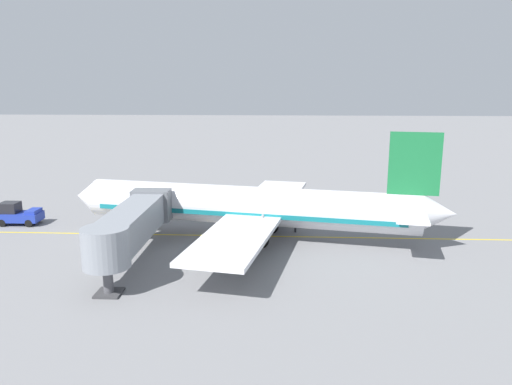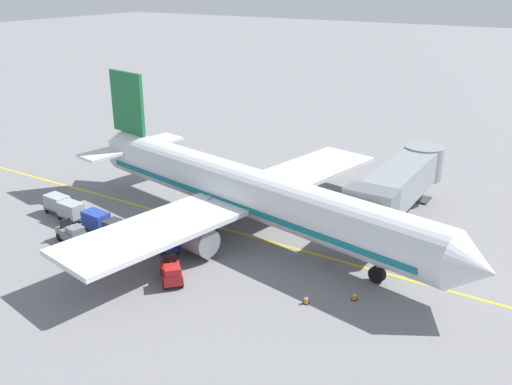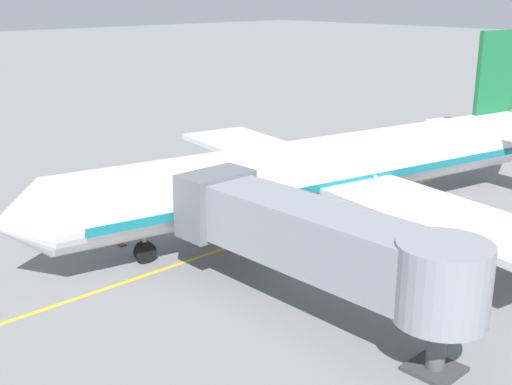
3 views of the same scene
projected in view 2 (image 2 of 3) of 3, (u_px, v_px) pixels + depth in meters
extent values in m
plane|color=slate|center=(251.00, 236.00, 42.55)|extent=(400.00, 400.00, 0.00)
cube|color=gold|center=(251.00, 236.00, 42.55)|extent=(0.24, 80.00, 0.01)
cylinder|color=silver|center=(250.00, 192.00, 42.15)|extent=(9.49, 32.14, 3.70)
cube|color=#14707A|center=(250.00, 198.00, 42.32)|extent=(9.06, 29.63, 0.44)
cone|color=silver|center=(475.00, 268.00, 31.29)|extent=(4.00, 3.02, 3.63)
cone|color=silver|center=(116.00, 144.00, 53.04)|extent=(3.60, 3.33, 3.14)
cube|color=black|center=(445.00, 247.00, 32.19)|extent=(2.93, 1.59, 0.60)
cube|color=silver|center=(241.00, 197.00, 43.02)|extent=(30.44, 10.60, 0.36)
cylinder|color=gray|center=(294.00, 195.00, 46.74)|extent=(2.55, 3.51, 2.00)
cylinder|color=gray|center=(194.00, 238.00, 39.20)|extent=(2.55, 3.51, 2.00)
cube|color=#196B38|center=(127.00, 103.00, 49.96)|extent=(1.12, 4.38, 5.50)
cube|color=silver|center=(132.00, 147.00, 51.30)|extent=(10.31, 4.39, 0.24)
cylinder|color=black|center=(377.00, 274.00, 36.07)|extent=(0.64, 1.16, 1.10)
cylinder|color=gray|center=(379.00, 253.00, 35.51)|extent=(0.24, 0.24, 2.00)
cylinder|color=black|center=(252.00, 210.00, 45.98)|extent=(0.64, 1.16, 1.10)
cylinder|color=gray|center=(252.00, 192.00, 45.42)|extent=(0.24, 0.24, 2.00)
cylinder|color=black|center=(211.00, 227.00, 42.83)|extent=(0.64, 1.16, 1.10)
cylinder|color=gray|center=(210.00, 208.00, 42.27)|extent=(0.24, 0.24, 2.00)
cube|color=gray|center=(398.00, 185.00, 43.07)|extent=(13.02, 2.80, 2.60)
cube|color=slate|center=(370.00, 209.00, 38.56)|extent=(2.00, 3.50, 2.99)
cylinder|color=gray|center=(423.00, 162.00, 48.21)|extent=(3.36, 3.36, 2.86)
cylinder|color=#4C4C51|center=(420.00, 188.00, 49.07)|extent=(0.70, 0.70, 2.19)
cube|color=#38383A|center=(419.00, 199.00, 49.44)|extent=(1.80, 1.80, 0.16)
cube|color=#B21E1E|center=(171.00, 273.00, 36.12)|extent=(2.60, 2.63, 0.70)
cube|color=#B21E1E|center=(172.00, 270.00, 35.29)|extent=(1.46, 1.46, 0.44)
cube|color=black|center=(170.00, 258.00, 36.50)|extent=(0.72, 0.70, 0.64)
cylinder|color=black|center=(171.00, 265.00, 35.77)|extent=(0.24, 0.25, 0.54)
cylinder|color=black|center=(182.00, 283.00, 35.58)|extent=(0.53, 0.54, 0.56)
cylinder|color=black|center=(165.00, 285.00, 35.33)|extent=(0.53, 0.54, 0.56)
cylinder|color=black|center=(179.00, 270.00, 37.16)|extent=(0.53, 0.54, 0.56)
cylinder|color=black|center=(162.00, 272.00, 36.92)|extent=(0.53, 0.54, 0.56)
cube|color=slate|center=(71.00, 234.00, 41.48)|extent=(1.67, 2.69, 0.70)
cube|color=slate|center=(75.00, 230.00, 40.83)|extent=(1.21, 1.23, 0.44)
cube|color=black|center=(65.00, 223.00, 41.68)|extent=(0.86, 0.32, 0.64)
cylinder|color=black|center=(71.00, 227.00, 41.17)|extent=(0.13, 0.27, 0.54)
cylinder|color=black|center=(85.00, 240.00, 41.41)|extent=(0.31, 0.59, 0.56)
cylinder|color=black|center=(71.00, 244.00, 40.68)|extent=(0.31, 0.59, 0.56)
cylinder|color=black|center=(72.00, 233.00, 42.53)|extent=(0.31, 0.59, 0.56)
cylinder|color=black|center=(59.00, 237.00, 41.80)|extent=(0.31, 0.59, 0.56)
cube|color=#1E339E|center=(163.00, 244.00, 39.94)|extent=(1.57, 2.65, 0.70)
cube|color=#1E339E|center=(169.00, 240.00, 39.31)|extent=(1.17, 1.19, 0.44)
cube|color=black|center=(156.00, 233.00, 40.12)|extent=(0.85, 0.29, 0.64)
cylinder|color=black|center=(163.00, 236.00, 39.63)|extent=(0.12, 0.27, 0.54)
cylinder|color=black|center=(177.00, 249.00, 39.91)|extent=(0.28, 0.58, 0.56)
cylinder|color=black|center=(165.00, 255.00, 39.15)|extent=(0.28, 0.58, 0.56)
cylinder|color=black|center=(161.00, 242.00, 40.98)|extent=(0.28, 0.58, 0.56)
cylinder|color=black|center=(149.00, 247.00, 40.22)|extent=(0.28, 0.58, 0.56)
cube|color=#4C4C51|center=(119.00, 237.00, 41.57)|extent=(1.47, 2.30, 0.12)
cube|color=#2D2D33|center=(118.00, 229.00, 41.35)|extent=(1.40, 2.18, 1.10)
cylinder|color=#4C4C51|center=(132.00, 242.00, 40.77)|extent=(0.12, 0.70, 0.07)
cylinder|color=black|center=(132.00, 240.00, 41.61)|extent=(0.15, 0.37, 0.36)
cylinder|color=black|center=(120.00, 245.00, 40.78)|extent=(0.15, 0.37, 0.36)
cylinder|color=black|center=(117.00, 234.00, 42.53)|extent=(0.15, 0.37, 0.36)
cylinder|color=black|center=(106.00, 239.00, 41.70)|extent=(0.15, 0.37, 0.36)
cube|color=#4C4C51|center=(97.00, 226.00, 43.31)|extent=(1.47, 2.30, 0.12)
cube|color=#233D9E|center=(96.00, 219.00, 43.09)|extent=(1.40, 2.18, 1.10)
cylinder|color=#4C4C51|center=(109.00, 231.00, 42.51)|extent=(0.12, 0.70, 0.07)
cylinder|color=black|center=(110.00, 229.00, 43.35)|extent=(0.15, 0.37, 0.36)
cylinder|color=black|center=(98.00, 234.00, 42.53)|extent=(0.15, 0.37, 0.36)
cylinder|color=black|center=(96.00, 224.00, 44.27)|extent=(0.15, 0.37, 0.36)
cylinder|color=black|center=(84.00, 229.00, 43.45)|extent=(0.15, 0.37, 0.36)
cube|color=#4C4C51|center=(72.00, 216.00, 45.10)|extent=(1.47, 2.30, 0.12)
cube|color=#999EA3|center=(71.00, 209.00, 44.88)|extent=(1.40, 2.18, 1.10)
cylinder|color=#4C4C51|center=(83.00, 221.00, 44.30)|extent=(0.12, 0.70, 0.07)
cylinder|color=black|center=(84.00, 219.00, 45.14)|extent=(0.15, 0.37, 0.36)
cylinder|color=black|center=(73.00, 224.00, 44.32)|extent=(0.15, 0.37, 0.36)
cylinder|color=black|center=(71.00, 214.00, 46.06)|extent=(0.15, 0.37, 0.36)
cylinder|color=black|center=(60.00, 218.00, 45.23)|extent=(0.15, 0.37, 0.36)
cube|color=#4C4C51|center=(58.00, 209.00, 46.53)|extent=(1.47, 2.30, 0.12)
cube|color=#999EA3|center=(57.00, 202.00, 46.30)|extent=(1.40, 2.18, 1.10)
cylinder|color=#4C4C51|center=(69.00, 213.00, 45.72)|extent=(0.12, 0.70, 0.07)
cylinder|color=black|center=(70.00, 211.00, 46.57)|extent=(0.15, 0.37, 0.36)
cylinder|color=black|center=(59.00, 216.00, 45.74)|extent=(0.15, 0.37, 0.36)
cylinder|color=black|center=(58.00, 207.00, 47.48)|extent=(0.15, 0.37, 0.36)
cylinder|color=black|center=(47.00, 211.00, 46.66)|extent=(0.15, 0.37, 0.36)
cylinder|color=#232328|center=(185.00, 223.00, 43.81)|extent=(0.15, 0.15, 0.85)
cylinder|color=#232328|center=(184.00, 224.00, 43.63)|extent=(0.15, 0.15, 0.85)
cube|color=orange|center=(184.00, 215.00, 43.46)|extent=(0.43, 0.34, 0.60)
cylinder|color=orange|center=(185.00, 214.00, 43.70)|extent=(0.24, 0.15, 0.57)
cylinder|color=orange|center=(183.00, 217.00, 43.25)|extent=(0.24, 0.15, 0.57)
sphere|color=tan|center=(183.00, 210.00, 43.30)|extent=(0.22, 0.22, 0.22)
cube|color=red|center=(183.00, 210.00, 43.30)|extent=(0.28, 0.15, 0.10)
cube|color=black|center=(306.00, 303.00, 33.88)|extent=(0.36, 0.36, 0.04)
cone|color=orange|center=(306.00, 299.00, 33.77)|extent=(0.30, 0.30, 0.55)
cylinder|color=white|center=(306.00, 298.00, 33.76)|extent=(0.21, 0.21, 0.06)
cube|color=black|center=(354.00, 299.00, 34.27)|extent=(0.36, 0.36, 0.04)
cone|color=orange|center=(355.00, 295.00, 34.16)|extent=(0.30, 0.30, 0.55)
cylinder|color=white|center=(355.00, 295.00, 34.15)|extent=(0.21, 0.21, 0.06)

